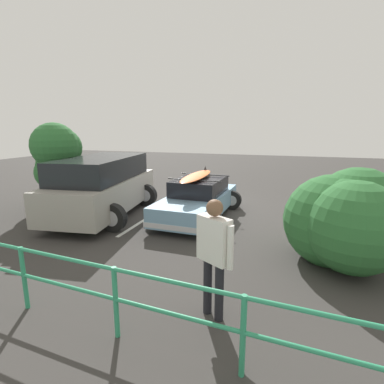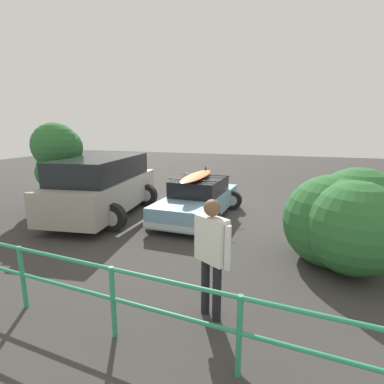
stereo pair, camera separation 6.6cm
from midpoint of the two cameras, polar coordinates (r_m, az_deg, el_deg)
ground_plane at (r=10.38m, az=2.84°, el=-3.73°), size 44.00×44.00×0.02m
parking_stripe at (r=10.25m, az=-7.13°, el=-3.95°), size 0.12×4.82×0.00m
sedan_car at (r=9.60m, az=0.99°, el=-1.25°), size 2.40×4.22×1.52m
suv_car at (r=10.13m, az=-16.80°, el=1.16°), size 3.11×5.07×1.91m
person_bystander at (r=4.47m, az=3.78°, el=-10.68°), size 0.63×0.45×1.85m
railing_fence at (r=5.52m, az=-29.84°, el=-12.41°), size 10.53×0.89×1.04m
bush_near_left at (r=6.97m, az=26.72°, el=-4.76°), size 2.39×2.61×2.15m
bush_near_right at (r=11.55m, az=-24.51°, el=6.34°), size 2.15×2.37×3.00m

